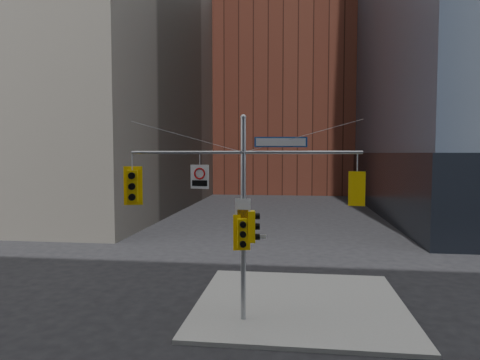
% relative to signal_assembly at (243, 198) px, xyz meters
% --- Properties ---
extents(ground, '(160.00, 160.00, 0.00)m').
position_rel_signal_assembly_xyz_m(ground, '(0.00, -1.99, -4.42)').
color(ground, black).
rests_on(ground, ground).
extents(sidewalk_corner, '(8.00, 8.00, 0.15)m').
position_rel_signal_assembly_xyz_m(sidewalk_corner, '(2.00, 2.01, -4.34)').
color(sidewalk_corner, gray).
rests_on(sidewalk_corner, ground).
extents(brick_midrise, '(26.00, 20.00, 28.00)m').
position_rel_signal_assembly_xyz_m(brick_midrise, '(0.00, 56.01, 9.58)').
color(brick_midrise, brown).
rests_on(brick_midrise, ground).
extents(signal_assembly, '(8.00, 0.80, 7.30)m').
position_rel_signal_assembly_xyz_m(signal_assembly, '(0.00, 0.00, 0.00)').
color(signal_assembly, '#989BA0').
rests_on(signal_assembly, ground).
extents(traffic_light_west_arm, '(0.66, 0.62, 1.40)m').
position_rel_signal_assembly_xyz_m(traffic_light_west_arm, '(-3.99, 0.01, 0.38)').
color(traffic_light_west_arm, yellow).
rests_on(traffic_light_west_arm, ground).
extents(traffic_light_east_arm, '(0.55, 0.48, 1.15)m').
position_rel_signal_assembly_xyz_m(traffic_light_east_arm, '(3.83, 0.00, 0.38)').
color(traffic_light_east_arm, yellow).
rests_on(traffic_light_east_arm, ground).
extents(traffic_light_pole_side, '(0.46, 0.39, 1.09)m').
position_rel_signal_assembly_xyz_m(traffic_light_pole_side, '(0.33, 0.01, -0.98)').
color(traffic_light_pole_side, yellow).
rests_on(traffic_light_pole_side, ground).
extents(traffic_light_pole_front, '(0.58, 0.54, 1.24)m').
position_rel_signal_assembly_xyz_m(traffic_light_pole_front, '(-0.00, -0.27, -1.18)').
color(traffic_light_pole_front, yellow).
rests_on(traffic_light_pole_front, ground).
extents(street_sign_blade, '(1.79, 0.19, 0.35)m').
position_rel_signal_assembly_xyz_m(street_sign_blade, '(1.28, 0.00, 1.93)').
color(street_sign_blade, '#0F3E91').
rests_on(street_sign_blade, ground).
extents(regulatory_sign_arm, '(0.67, 0.14, 0.84)m').
position_rel_signal_assembly_xyz_m(regulatory_sign_arm, '(-1.53, -0.02, 0.76)').
color(regulatory_sign_arm, silver).
rests_on(regulatory_sign_arm, ground).
extents(regulatory_sign_pole, '(0.53, 0.07, 0.69)m').
position_rel_signal_assembly_xyz_m(regulatory_sign_pole, '(0.00, -0.11, -0.37)').
color(regulatory_sign_pole, silver).
rests_on(regulatory_sign_pole, ground).
extents(street_blade_ew, '(0.70, 0.07, 0.14)m').
position_rel_signal_assembly_xyz_m(street_blade_ew, '(0.45, 0.01, -1.33)').
color(street_blade_ew, silver).
rests_on(street_blade_ew, ground).
extents(street_blade_ns, '(0.05, 0.68, 0.14)m').
position_rel_signal_assembly_xyz_m(street_blade_ns, '(0.00, 0.46, -1.50)').
color(street_blade_ns, '#145926').
rests_on(street_blade_ns, ground).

